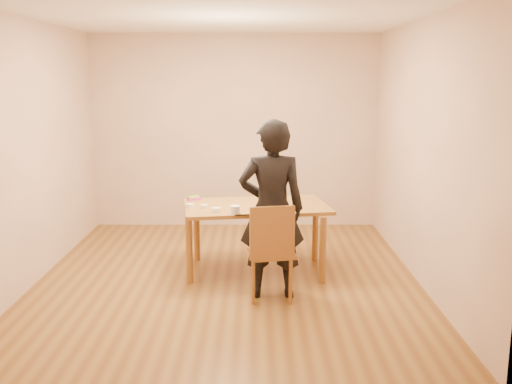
{
  "coord_description": "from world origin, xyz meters",
  "views": [
    {
      "loc": [
        0.3,
        -5.78,
        2.1
      ],
      "look_at": [
        0.3,
        0.19,
        0.9
      ],
      "focal_mm": 40.0,
      "sensor_mm": 36.0,
      "label": 1
    }
  ],
  "objects_px": {
    "dining_table": "(256,206)",
    "cake_plate": "(273,204)",
    "cake": "(273,200)",
    "person": "(272,210)",
    "dining_chair": "(272,253)"
  },
  "relations": [
    {
      "from": "dining_chair",
      "to": "cake",
      "type": "distance_m",
      "value": 0.85
    },
    {
      "from": "dining_table",
      "to": "cake",
      "type": "relative_size",
      "value": 7.8
    },
    {
      "from": "person",
      "to": "dining_table",
      "type": "bearing_deg",
      "value": -81.65
    },
    {
      "from": "cake",
      "to": "person",
      "type": "xyz_separation_m",
      "value": [
        -0.03,
        -0.73,
        0.06
      ]
    },
    {
      "from": "cake",
      "to": "dining_table",
      "type": "bearing_deg",
      "value": -179.49
    },
    {
      "from": "dining_table",
      "to": "person",
      "type": "distance_m",
      "value": 0.76
    },
    {
      "from": "dining_table",
      "to": "person",
      "type": "xyz_separation_m",
      "value": [
        0.15,
        -0.73,
        0.14
      ]
    },
    {
      "from": "dining_chair",
      "to": "cake_plate",
      "type": "xyz_separation_m",
      "value": [
        0.03,
        0.78,
        0.31
      ]
    },
    {
      "from": "cake",
      "to": "person",
      "type": "relative_size",
      "value": 0.11
    },
    {
      "from": "dining_chair",
      "to": "cake",
      "type": "height_order",
      "value": "cake"
    },
    {
      "from": "dining_table",
      "to": "cake_plate",
      "type": "relative_size",
      "value": 4.86
    },
    {
      "from": "cake_plate",
      "to": "dining_chair",
      "type": "bearing_deg",
      "value": -92.27
    },
    {
      "from": "dining_table",
      "to": "dining_chair",
      "type": "distance_m",
      "value": 0.84
    },
    {
      "from": "dining_table",
      "to": "cake",
      "type": "distance_m",
      "value": 0.2
    },
    {
      "from": "dining_chair",
      "to": "cake",
      "type": "xyz_separation_m",
      "value": [
        0.03,
        0.78,
        0.35
      ]
    }
  ]
}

